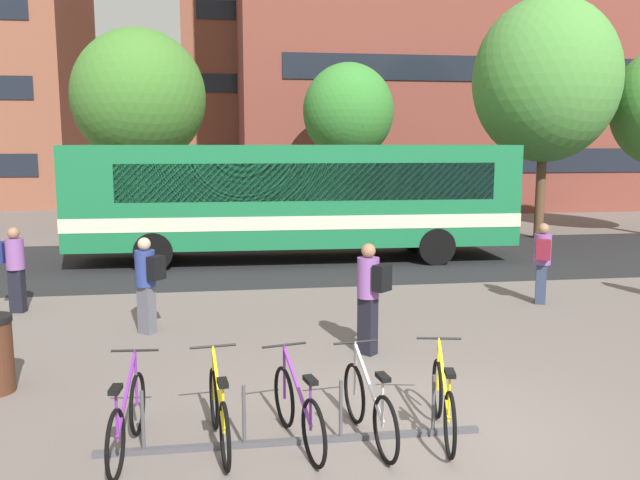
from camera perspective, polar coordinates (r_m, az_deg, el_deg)
The scene contains 17 objects.
ground at distance 7.86m, azimuth 9.42°, elevation -16.20°, with size 200.00×200.00×0.00m, color #6B605B.
bus_lane_asphalt at distance 18.41m, azimuth -1.21°, elevation -1.71°, with size 80.00×7.20×0.01m, color #232326.
city_bus at distance 18.14m, azimuth -2.42°, elevation 3.77°, with size 12.09×2.92×3.20m.
bike_rack at distance 7.47m, azimuth -2.36°, elevation -16.73°, with size 4.24×0.10×0.70m.
parked_bicycle_purple_0 at distance 7.40m, azimuth -16.46°, elevation -14.81°, with size 0.52×1.72×0.99m.
parked_bicycle_yellow_1 at distance 7.35m, azimuth -8.79°, elevation -14.72°, with size 0.52×1.72×0.99m.
parked_bicycle_purple_2 at distance 7.33m, azimuth -1.93°, elevation -14.68°, with size 0.56×1.70×0.99m.
parked_bicycle_silver_3 at distance 7.44m, azimuth 4.30°, elevation -14.35°, with size 0.52×1.72×0.99m.
parked_bicycle_yellow_4 at distance 7.66m, azimuth 10.69°, elevation -13.77°, with size 0.54×1.70×0.99m.
commuter_black_pack_0 at distance 11.56m, azimuth -14.84°, elevation -3.29°, with size 0.60×0.57×1.67m.
commuter_maroon_pack_3 at distance 14.00m, azimuth 18.80°, elevation -1.49°, with size 0.50×0.60×1.66m.
commuter_black_pack_4 at distance 10.10m, azimuth 4.37°, elevation -4.45°, with size 0.58×0.60×1.75m.
commuter_navy_pack_5 at distance 13.90m, azimuth -25.14°, elevation -1.87°, with size 0.57×0.41×1.67m.
street_tree_0 at distance 23.62m, azimuth 19.08°, elevation 13.03°, with size 4.81×4.81×8.05m.
street_tree_1 at distance 25.96m, azimuth 2.48°, elevation 11.10°, with size 3.54×3.54×6.33m.
street_tree_2 at distance 24.67m, azimuth -15.50°, elevation 11.88°, with size 4.71×4.71×7.26m.
building_centre_block at distance 47.91m, azimuth -1.83°, elevation 14.76°, with size 15.60×13.24×16.98m.
Camera 1 is at (-2.24, -6.79, 3.27)m, focal length 36.71 mm.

